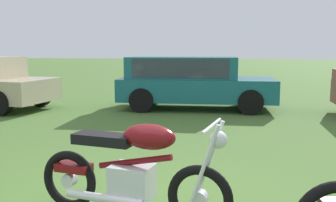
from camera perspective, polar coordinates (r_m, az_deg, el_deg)
name	(u,v)px	position (r m, az deg, el deg)	size (l,w,h in m)	color
motorcycle_maroon	(132,171)	(3.68, -5.41, -10.54)	(1.99, 0.70, 1.02)	black
car_teal	(190,79)	(10.43, 3.31, 3.41)	(4.25, 2.02, 1.43)	#19606B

